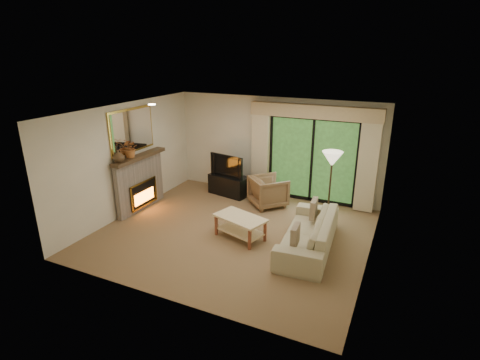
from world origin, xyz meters
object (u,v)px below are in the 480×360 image
at_px(media_console, 229,185).
at_px(armchair, 268,191).
at_px(sofa, 308,232).
at_px(coffee_table, 240,227).

relative_size(media_console, armchair, 1.30).
distance_m(sofa, coffee_table, 1.40).
bearing_deg(media_console, coffee_table, -46.88).
distance_m(armchair, sofa, 2.22).
distance_m(media_console, sofa, 3.32).
height_order(media_console, armchair, armchair).
bearing_deg(coffee_table, media_console, 139.45).
height_order(sofa, coffee_table, sofa).
relative_size(armchair, coffee_table, 0.78).
bearing_deg(armchair, coffee_table, 136.02).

